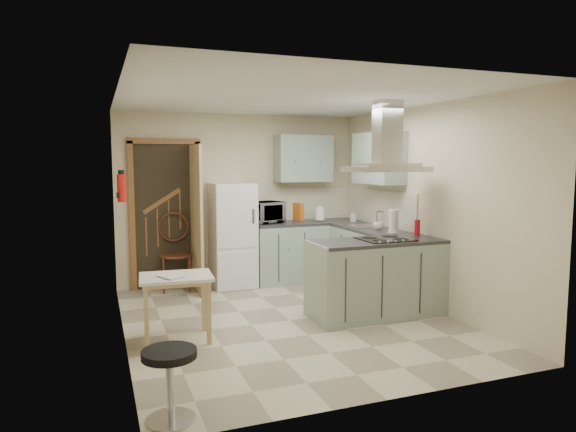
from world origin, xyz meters
name	(u,v)px	position (x,y,z in m)	size (l,w,h in m)	color
floor	(290,320)	(0.00, 0.00, 0.00)	(4.20, 4.20, 0.00)	beige
ceiling	(290,98)	(0.00, 0.00, 2.50)	(4.20, 4.20, 0.00)	silver
back_wall	(240,199)	(0.00, 2.10, 1.25)	(3.60, 3.60, 0.00)	beige
left_wall	(121,218)	(-1.80, 0.00, 1.25)	(4.20, 4.20, 0.00)	beige
right_wall	(425,207)	(1.80, 0.00, 1.25)	(4.20, 4.20, 0.00)	beige
doorway	(166,215)	(-1.10, 2.07, 1.05)	(1.10, 0.12, 2.10)	brown
fridge	(233,235)	(-0.20, 1.80, 0.75)	(0.60, 0.60, 1.50)	white
counter_back	(288,252)	(0.66, 1.80, 0.45)	(1.08, 0.60, 0.90)	#9EB2A0
counter_right	(359,256)	(1.50, 1.12, 0.45)	(0.60, 1.95, 0.90)	#9EB2A0
splashback	(300,204)	(0.96, 2.09, 1.15)	(1.68, 0.02, 0.50)	beige
wall_cabinet_back	(303,159)	(0.95, 1.93, 1.85)	(0.85, 0.35, 0.70)	#9EB2A0
wall_cabinet_right	(379,158)	(1.62, 0.85, 1.85)	(0.35, 0.90, 0.70)	#9EB2A0
peninsula	(377,278)	(1.02, -0.18, 0.45)	(1.55, 0.65, 0.90)	#9EB2A0
hob	(385,239)	(1.12, -0.18, 0.91)	(0.58, 0.50, 0.01)	black
extractor_hood	(387,169)	(1.12, -0.18, 1.72)	(0.90, 0.55, 0.10)	silver
sink	(366,226)	(1.50, 0.95, 0.91)	(0.45, 0.40, 0.01)	silver
fire_extinguisher	(122,188)	(-1.74, 0.90, 1.50)	(0.10, 0.10, 0.32)	#B2140F
drop_leaf_table	(177,308)	(-1.30, -0.20, 0.33)	(0.71, 0.54, 0.67)	tan
bentwood_chair	(176,255)	(-1.00, 1.86, 0.50)	(0.44, 0.44, 0.99)	#4A2B18
stool	(170,385)	(-1.59, -1.83, 0.26)	(0.38, 0.38, 0.52)	black
microwave	(263,213)	(0.27, 1.84, 1.06)	(0.57, 0.38, 0.31)	black
kettle	(320,214)	(1.17, 1.78, 1.01)	(0.16, 0.16, 0.23)	white
cereal_box	(298,212)	(0.90, 2.00, 1.03)	(0.07, 0.18, 0.27)	orange
soap_bottle	(353,216)	(1.60, 1.53, 0.99)	(0.08, 0.08, 0.17)	#B5B7C2
paper_towel	(394,221)	(1.50, 0.24, 1.05)	(0.12, 0.12, 0.31)	white
cup	(378,226)	(1.49, 0.58, 0.95)	(0.14, 0.14, 0.11)	white
red_bottle	(417,228)	(1.65, -0.05, 1.00)	(0.07, 0.07, 0.20)	red
book	(163,273)	(-1.44, -0.30, 0.73)	(0.18, 0.25, 0.11)	#9B3345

